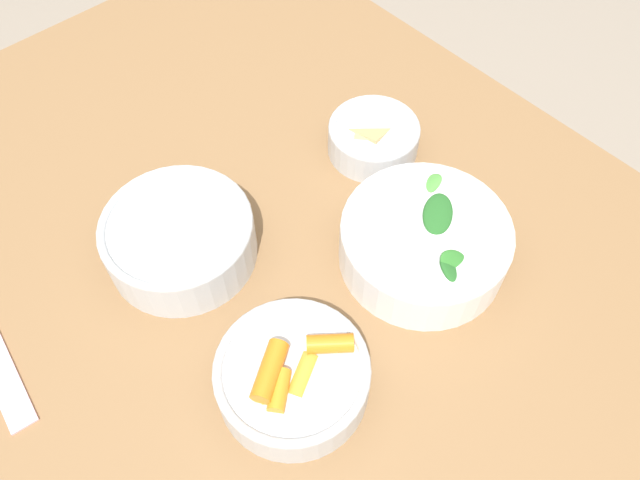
{
  "coord_description": "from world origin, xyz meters",
  "views": [
    {
      "loc": [
        -0.36,
        0.27,
        1.36
      ],
      "look_at": [
        -0.06,
        -0.0,
        0.77
      ],
      "focal_mm": 35.0,
      "sensor_mm": 36.0,
      "label": 1
    }
  ],
  "objects": [
    {
      "name": "ground_plane",
      "position": [
        0.0,
        0.0,
        0.0
      ],
      "size": [
        10.0,
        10.0,
        0.0
      ],
      "primitive_type": "plane",
      "color": "gray"
    },
    {
      "name": "bowl_beans_hotdog",
      "position": [
        0.05,
        0.12,
        0.77
      ],
      "size": [
        0.17,
        0.17,
        0.06
      ],
      "color": "silver",
      "rests_on": "dining_table"
    },
    {
      "name": "bowl_carrots",
      "position": [
        -0.17,
        0.13,
        0.77
      ],
      "size": [
        0.16,
        0.16,
        0.07
      ],
      "color": "silver",
      "rests_on": "dining_table"
    },
    {
      "name": "bowl_cookies",
      "position": [
        0.01,
        -0.17,
        0.76
      ],
      "size": [
        0.12,
        0.12,
        0.05
      ],
      "color": "silver",
      "rests_on": "dining_table"
    },
    {
      "name": "bowl_greens",
      "position": [
        -0.15,
        -0.09,
        0.77
      ],
      "size": [
        0.19,
        0.19,
        0.08
      ],
      "color": "white",
      "rests_on": "dining_table"
    },
    {
      "name": "dining_table",
      "position": [
        0.0,
        0.0,
        0.61
      ],
      "size": [
        1.08,
        0.8,
        0.74
      ],
      "color": "olive",
      "rests_on": "ground_plane"
    }
  ]
}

